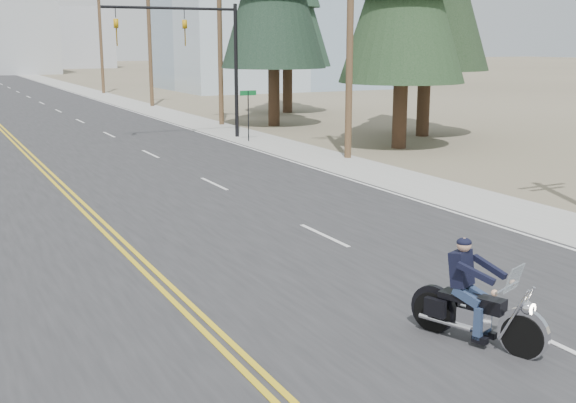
# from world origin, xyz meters

# --- Properties ---
(sidewalk_right) EXTENTS (3.00, 200.00, 0.01)m
(sidewalk_right) POSITION_xyz_m (11.50, 70.00, 0.01)
(sidewalk_right) COLOR #A5A5A0
(sidewalk_right) RESTS_ON ground
(traffic_mast_right) EXTENTS (7.10, 0.26, 7.00)m
(traffic_mast_right) POSITION_xyz_m (8.98, 32.00, 4.94)
(traffic_mast_right) COLOR black
(traffic_mast_right) RESTS_ON ground
(street_sign) EXTENTS (0.90, 0.06, 2.62)m
(street_sign) POSITION_xyz_m (10.80, 30.00, 1.80)
(street_sign) COLOR black
(street_sign) RESTS_ON ground
(utility_pole_b) EXTENTS (2.20, 0.30, 11.50)m
(utility_pole_b) POSITION_xyz_m (12.50, 23.00, 5.98)
(utility_pole_b) COLOR brown
(utility_pole_b) RESTS_ON ground
(utility_pole_c) EXTENTS (2.20, 0.30, 11.00)m
(utility_pole_c) POSITION_xyz_m (12.50, 38.00, 5.73)
(utility_pole_c) COLOR brown
(utility_pole_c) RESTS_ON ground
(utility_pole_d) EXTENTS (2.20, 0.30, 11.50)m
(utility_pole_d) POSITION_xyz_m (12.50, 53.00, 5.98)
(utility_pole_d) COLOR brown
(utility_pole_d) RESTS_ON ground
(utility_pole_e) EXTENTS (2.20, 0.30, 11.00)m
(utility_pole_e) POSITION_xyz_m (12.50, 70.00, 5.73)
(utility_pole_e) COLOR brown
(utility_pole_e) RESTS_ON ground
(haze_bldg_c) EXTENTS (16.00, 12.00, 18.00)m
(haze_bldg_c) POSITION_xyz_m (40.00, 110.00, 9.00)
(haze_bldg_c) COLOR #B7BCC6
(haze_bldg_c) RESTS_ON ground
(haze_bldg_e) EXTENTS (14.00, 14.00, 12.00)m
(haze_bldg_e) POSITION_xyz_m (25.00, 150.00, 6.00)
(haze_bldg_e) COLOR #B7BCC6
(haze_bldg_e) RESTS_ON ground
(motorcyclist) EXTENTS (1.77, 2.52, 1.81)m
(motorcyclist) POSITION_xyz_m (3.84, 4.78, 0.90)
(motorcyclist) COLOR black
(motorcyclist) RESTS_ON ground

